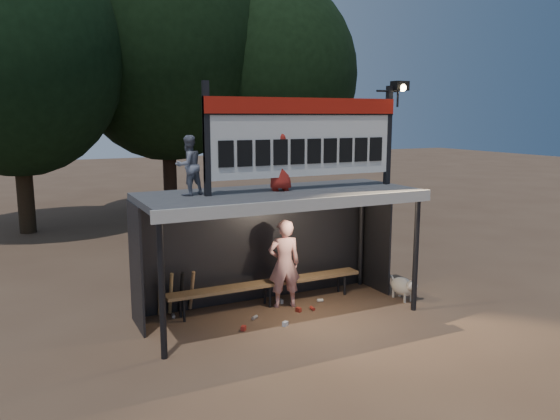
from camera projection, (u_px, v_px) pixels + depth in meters
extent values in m
plane|color=#503828|center=(280.00, 314.00, 10.16)|extent=(80.00, 80.00, 0.00)
imported|color=white|center=(284.00, 264.00, 10.44)|extent=(0.70, 0.54, 1.72)
imported|color=slate|center=(189.00, 165.00, 9.17)|extent=(0.59, 0.52, 1.02)
imported|color=maroon|center=(280.00, 161.00, 9.75)|extent=(0.57, 0.42, 1.06)
cube|color=#3A3A3D|center=(280.00, 195.00, 9.77)|extent=(5.00, 2.00, 0.12)
cube|color=beige|center=(307.00, 205.00, 8.88)|extent=(5.10, 0.06, 0.20)
cylinder|color=black|center=(162.00, 289.00, 8.14)|extent=(0.10, 0.10, 2.20)
cylinder|color=black|center=(416.00, 254.00, 10.21)|extent=(0.10, 0.10, 2.20)
cylinder|color=black|center=(137.00, 261.00, 9.73)|extent=(0.10, 0.10, 2.20)
cylinder|color=black|center=(361.00, 235.00, 11.81)|extent=(0.10, 0.10, 2.20)
cube|color=black|center=(258.00, 246.00, 10.86)|extent=(5.00, 0.04, 2.20)
cube|color=black|center=(136.00, 267.00, 9.34)|extent=(0.04, 1.00, 2.20)
cube|color=black|center=(376.00, 238.00, 11.50)|extent=(0.04, 1.00, 2.20)
cylinder|color=black|center=(257.00, 194.00, 10.68)|extent=(5.00, 0.06, 0.06)
cube|color=black|center=(206.00, 139.00, 9.02)|extent=(0.10, 0.10, 1.90)
cube|color=black|center=(388.00, 136.00, 10.62)|extent=(0.10, 0.10, 1.90)
cube|color=silver|center=(305.00, 137.00, 9.82)|extent=(3.80, 0.08, 1.40)
cube|color=#AA170C|center=(306.00, 106.00, 9.68)|extent=(3.80, 0.04, 0.28)
cube|color=black|center=(306.00, 114.00, 9.70)|extent=(3.80, 0.02, 0.03)
cube|color=black|center=(226.00, 154.00, 9.16)|extent=(0.27, 0.03, 0.45)
cube|color=black|center=(245.00, 153.00, 9.30)|extent=(0.27, 0.03, 0.45)
cube|color=black|center=(263.00, 153.00, 9.45)|extent=(0.27, 0.03, 0.45)
cube|color=black|center=(280.00, 152.00, 9.60)|extent=(0.27, 0.03, 0.45)
cube|color=black|center=(298.00, 152.00, 9.74)|extent=(0.27, 0.03, 0.45)
cube|color=black|center=(314.00, 151.00, 9.89)|extent=(0.27, 0.03, 0.45)
cube|color=black|center=(330.00, 151.00, 10.04)|extent=(0.27, 0.03, 0.45)
cube|color=black|center=(346.00, 150.00, 10.18)|extent=(0.27, 0.03, 0.45)
cube|color=black|center=(361.00, 150.00, 10.33)|extent=(0.27, 0.03, 0.45)
cube|color=black|center=(376.00, 149.00, 10.48)|extent=(0.27, 0.03, 0.45)
cylinder|color=black|center=(387.00, 91.00, 10.45)|extent=(0.50, 0.04, 0.04)
cylinder|color=black|center=(398.00, 99.00, 10.58)|extent=(0.04, 0.04, 0.30)
cube|color=black|center=(400.00, 86.00, 10.50)|extent=(0.30, 0.22, 0.18)
sphere|color=#FFD88C|center=(403.00, 88.00, 10.42)|extent=(0.14, 0.14, 0.14)
cube|color=olive|center=(267.00, 283.00, 10.57)|extent=(4.00, 0.35, 0.06)
cylinder|color=black|center=(184.00, 310.00, 9.77)|extent=(0.05, 0.05, 0.45)
cylinder|color=black|center=(180.00, 306.00, 9.98)|extent=(0.05, 0.05, 0.45)
cylinder|color=black|center=(270.00, 296.00, 10.50)|extent=(0.05, 0.05, 0.45)
cylinder|color=black|center=(265.00, 293.00, 10.72)|extent=(0.05, 0.05, 0.45)
cylinder|color=black|center=(345.00, 284.00, 11.24)|extent=(0.05, 0.05, 0.45)
cylinder|color=black|center=(338.00, 281.00, 11.45)|extent=(0.05, 0.05, 0.45)
cylinder|color=black|center=(24.00, 174.00, 16.97)|extent=(0.50, 0.50, 3.74)
ellipsoid|color=black|center=(14.00, 52.00, 16.34)|extent=(6.46, 6.46, 7.48)
cylinder|color=black|center=(169.00, 158.00, 20.42)|extent=(0.50, 0.50, 4.18)
ellipsoid|color=black|center=(165.00, 45.00, 19.72)|extent=(7.22, 7.22, 8.36)
cylinder|color=#302115|center=(277.00, 165.00, 21.32)|extent=(0.50, 0.50, 3.52)
ellipsoid|color=black|center=(277.00, 74.00, 20.73)|extent=(6.08, 6.08, 7.04)
ellipsoid|color=beige|center=(403.00, 286.00, 10.95)|extent=(0.36, 0.58, 0.36)
sphere|color=beige|center=(412.00, 286.00, 10.69)|extent=(0.22, 0.22, 0.22)
cone|color=beige|center=(415.00, 288.00, 10.60)|extent=(0.10, 0.10, 0.10)
cone|color=beige|center=(411.00, 282.00, 10.63)|extent=(0.06, 0.06, 0.07)
cone|color=beige|center=(415.00, 281.00, 10.68)|extent=(0.06, 0.06, 0.07)
cylinder|color=beige|center=(405.00, 298.00, 10.79)|extent=(0.05, 0.05, 0.18)
cylinder|color=beige|center=(411.00, 297.00, 10.86)|extent=(0.05, 0.05, 0.18)
cylinder|color=beige|center=(393.00, 293.00, 11.11)|extent=(0.05, 0.05, 0.18)
cylinder|color=beige|center=(400.00, 292.00, 11.18)|extent=(0.05, 0.05, 0.18)
cylinder|color=silver|center=(393.00, 279.00, 11.21)|extent=(0.04, 0.16, 0.14)
cylinder|color=#A67E4D|center=(160.00, 295.00, 9.94)|extent=(0.07, 0.27, 0.84)
cylinder|color=#9C7848|center=(171.00, 293.00, 10.02)|extent=(0.07, 0.30, 0.83)
cylinder|color=black|center=(181.00, 292.00, 10.11)|extent=(0.07, 0.33, 0.83)
cylinder|color=#9F734A|center=(192.00, 290.00, 10.19)|extent=(0.06, 0.35, 0.82)
cube|color=#AE281D|center=(243.00, 328.00, 9.40)|extent=(0.12, 0.12, 0.08)
cylinder|color=#A4A4A9|center=(173.00, 316.00, 9.99)|extent=(0.08, 0.13, 0.07)
cube|color=beige|center=(281.00, 301.00, 10.76)|extent=(0.08, 0.11, 0.08)
cylinder|color=#A7281C|center=(312.00, 308.00, 10.38)|extent=(0.07, 0.12, 0.07)
cube|color=#B2B2B7|center=(285.00, 324.00, 9.60)|extent=(0.12, 0.11, 0.08)
cylinder|color=silver|center=(320.00, 300.00, 10.83)|extent=(0.13, 0.09, 0.07)
cube|color=#A2291B|center=(298.00, 310.00, 10.29)|extent=(0.10, 0.12, 0.08)
cylinder|color=#B8B8BD|center=(255.00, 317.00, 9.92)|extent=(0.14, 0.12, 0.07)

